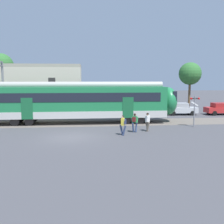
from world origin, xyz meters
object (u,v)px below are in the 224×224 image
Objects in this scene: pedestrian_green at (135,121)px; crossing_signal at (195,106)px; parked_car_red at (221,109)px; parked_car_silver at (181,109)px; pedestrian_white at (148,121)px; pedestrian_yellow at (123,124)px.

pedestrian_green is 0.56× the size of crossing_signal.
parked_car_silver is at bearing 175.88° from parked_car_red.
pedestrian_white reaches higher than parked_car_silver.
pedestrian_green reaches higher than parked_car_red.
crossing_signal is at bearing -101.94° from parked_car_silver.
pedestrian_green and pedestrian_white have the same top height.
parked_car_red is at bearing 37.36° from pedestrian_green.
crossing_signal is at bearing 17.79° from pedestrian_green.
pedestrian_green is 16.52m from parked_car_red.
pedestrian_green is at bearing -162.21° from crossing_signal.
pedestrian_yellow is at bearing -135.60° from pedestrian_green.
pedestrian_yellow reaches higher than parked_car_red.
pedestrian_white is (1.21, 0.31, -0.03)m from pedestrian_green.
crossing_signal is (-6.95, -8.04, 1.23)m from parked_car_red.
crossing_signal is (7.35, 3.13, 1.02)m from pedestrian_yellow.
crossing_signal is at bearing 23.04° from pedestrian_yellow.
pedestrian_green is 6.57m from crossing_signal.
pedestrian_green is 1.25m from pedestrian_white.
pedestrian_yellow is at bearing -142.01° from parked_car_red.
crossing_signal reaches higher than parked_car_silver.
parked_car_red is at bearing 49.17° from crossing_signal.
pedestrian_green is 0.41× the size of parked_car_silver.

